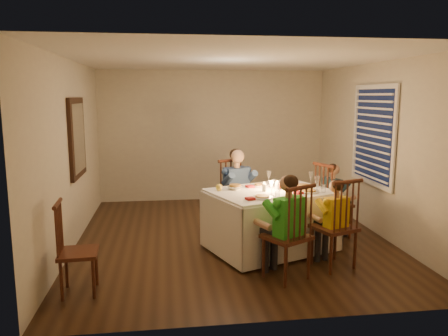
{
  "coord_description": "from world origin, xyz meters",
  "views": [
    {
      "loc": [
        -0.95,
        -6.22,
        2.1
      ],
      "look_at": [
        -0.09,
        0.15,
        1.03
      ],
      "focal_mm": 35.0,
      "sensor_mm": 36.0,
      "label": 1
    }
  ],
  "objects": [
    {
      "name": "serving_bowl",
      "position": [
        -0.02,
        -0.44,
        0.86
      ],
      "size": [
        0.28,
        0.28,
        0.05
      ],
      "primitive_type": "imported",
      "rotation": [
        0.0,
        0.0,
        0.8
      ],
      "color": "silver",
      "rests_on": "dining_table"
    },
    {
      "name": "wall_left",
      "position": [
        -2.25,
        0.0,
        1.3
      ],
      "size": [
        0.02,
        5.0,
        2.6
      ],
      "primitive_type": "cube",
      "color": "#BEB5A2",
      "rests_on": "ground"
    },
    {
      "name": "ground",
      "position": [
        0.0,
        0.0,
        0.0
      ],
      "size": [
        5.0,
        5.0,
        0.0
      ],
      "primitive_type": "plane",
      "color": "black",
      "rests_on": "ground"
    },
    {
      "name": "window_blinds",
      "position": [
        2.21,
        0.1,
        1.5
      ],
      "size": [
        0.07,
        1.34,
        1.54
      ],
      "color": "#0D1635",
      "rests_on": "wall_right"
    },
    {
      "name": "chair_near_right",
      "position": [
        1.08,
        -1.29,
        0.0
      ],
      "size": [
        0.59,
        0.58,
        1.13
      ],
      "primitive_type": null,
      "rotation": [
        0.0,
        0.0,
        3.49
      ],
      "color": "#37140F",
      "rests_on": "ground"
    },
    {
      "name": "candle_right",
      "position": [
        0.55,
        -0.54,
        0.88
      ],
      "size": [
        0.06,
        0.06,
        0.1
      ],
      "primitive_type": "cylinder",
      "color": "white",
      "rests_on": "dining_table"
    },
    {
      "name": "candle_left",
      "position": [
        0.35,
        -0.62,
        0.88
      ],
      "size": [
        0.06,
        0.06,
        0.1
      ],
      "primitive_type": "cylinder",
      "color": "white",
      "rests_on": "dining_table"
    },
    {
      "name": "setting_adult",
      "position": [
        0.38,
        -0.29,
        0.84
      ],
      "size": [
        0.34,
        0.34,
        0.02
      ],
      "primitive_type": "cylinder",
      "rotation": [
        0.0,
        0.0,
        0.37
      ],
      "color": "silver",
      "rests_on": "dining_table"
    },
    {
      "name": "setting_green",
      "position": [
        0.24,
        -1.0,
        0.84
      ],
      "size": [
        0.34,
        0.34,
        0.02
      ],
      "primitive_type": "cylinder",
      "rotation": [
        0.0,
        0.0,
        0.37
      ],
      "color": "silver",
      "rests_on": "dining_table"
    },
    {
      "name": "chair_adult",
      "position": [
        0.12,
        0.21,
        0.0
      ],
      "size": [
        0.6,
        0.58,
        1.13
      ],
      "primitive_type": null,
      "rotation": [
        0.0,
        0.0,
        0.37
      ],
      "color": "#37140F",
      "rests_on": "ground"
    },
    {
      "name": "setting_yellow",
      "position": [
        0.93,
        -0.76,
        0.84
      ],
      "size": [
        0.34,
        0.34,
        0.02
      ],
      "primitive_type": "cylinder",
      "rotation": [
        0.0,
        0.0,
        0.37
      ],
      "color": "silver",
      "rests_on": "dining_table"
    },
    {
      "name": "child_teal",
      "position": [
        1.5,
        -0.18,
        0.0
      ],
      "size": [
        0.46,
        0.48,
        1.12
      ],
      "primitive_type": null,
      "rotation": [
        0.0,
        0.0,
        1.94
      ],
      "color": "#1A3241",
      "rests_on": "ground"
    },
    {
      "name": "dining_table",
      "position": [
        0.45,
        -0.58,
        0.59
      ],
      "size": [
        1.9,
        1.64,
        0.8
      ],
      "rotation": [
        0.0,
        0.0,
        0.37
      ],
      "color": "white",
      "rests_on": "ground"
    },
    {
      "name": "child_green",
      "position": [
        0.41,
        -1.55,
        0.0
      ],
      "size": [
        0.59,
        0.58,
        1.23
      ],
      "primitive_type": null,
      "rotation": [
        0.0,
        0.0,
        3.66
      ],
      "color": "green",
      "rests_on": "ground"
    },
    {
      "name": "adult",
      "position": [
        0.12,
        0.21,
        0.0
      ],
      "size": [
        0.62,
        0.6,
        1.31
      ],
      "primitive_type": null,
      "rotation": [
        0.0,
        0.0,
        0.37
      ],
      "color": "navy",
      "rests_on": "ground"
    },
    {
      "name": "wall_right",
      "position": [
        2.25,
        0.0,
        1.3
      ],
      "size": [
        0.02,
        5.0,
        2.6
      ],
      "primitive_type": "cube",
      "color": "#BEB5A2",
      "rests_on": "ground"
    },
    {
      "name": "orange_fruit",
      "position": [
        0.61,
        -0.46,
        0.87
      ],
      "size": [
        0.08,
        0.08,
        0.08
      ],
      "primitive_type": "sphere",
      "color": "#DF4812",
      "rests_on": "dining_table"
    },
    {
      "name": "squash",
      "position": [
        -0.25,
        -0.49,
        0.88
      ],
      "size": [
        0.09,
        0.09,
        0.09
      ],
      "primitive_type": "sphere",
      "color": "yellow",
      "rests_on": "dining_table"
    },
    {
      "name": "wall_mirror",
      "position": [
        -2.22,
        0.3,
        1.5
      ],
      "size": [
        0.06,
        0.95,
        1.15
      ],
      "color": "black",
      "rests_on": "wall_left"
    },
    {
      "name": "setting_teal",
      "position": [
        0.96,
        -0.41,
        0.84
      ],
      "size": [
        0.34,
        0.34,
        0.02
      ],
      "primitive_type": "cylinder",
      "rotation": [
        0.0,
        0.0,
        0.37
      ],
      "color": "silver",
      "rests_on": "dining_table"
    },
    {
      "name": "child_yellow",
      "position": [
        1.08,
        -1.29,
        0.0
      ],
      "size": [
        0.47,
        0.45,
        1.11
      ],
      "primitive_type": null,
      "rotation": [
        0.0,
        0.0,
        3.49
      ],
      "color": "gold",
      "rests_on": "ground"
    },
    {
      "name": "chair_extra",
      "position": [
        -1.9,
        -1.63,
        0.0
      ],
      "size": [
        0.42,
        0.44,
        1.02
      ],
      "primitive_type": null,
      "rotation": [
        0.0,
        0.0,
        1.63
      ],
      "color": "#37140F",
      "rests_on": "ground"
    },
    {
      "name": "chair_near_left",
      "position": [
        0.41,
        -1.55,
        0.0
      ],
      "size": [
        0.63,
        0.62,
        1.13
      ],
      "primitive_type": null,
      "rotation": [
        0.0,
        0.0,
        3.66
      ],
      "color": "#37140F",
      "rests_on": "ground"
    },
    {
      "name": "chair_end",
      "position": [
        1.5,
        -0.18,
        0.0
      ],
      "size": [
        0.58,
        0.59,
        1.13
      ],
      "primitive_type": null,
      "rotation": [
        0.0,
        0.0,
        1.94
      ],
      "color": "#37140F",
      "rests_on": "ground"
    },
    {
      "name": "wall_back",
      "position": [
        0.0,
        2.5,
        1.3
      ],
      "size": [
        4.5,
        0.02,
        2.6
      ],
      "primitive_type": "cube",
      "color": "#BEB5A2",
      "rests_on": "ground"
    },
    {
      "name": "ceiling",
      "position": [
        0.0,
        0.0,
        2.6
      ],
      "size": [
        5.0,
        5.0,
        0.0
      ],
      "primitive_type": "plane",
      "color": "white",
      "rests_on": "wall_back"
    }
  ]
}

